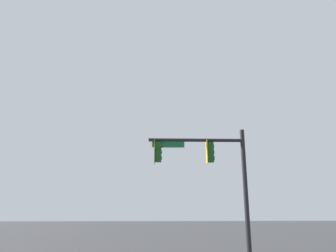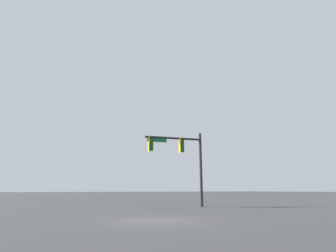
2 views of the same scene
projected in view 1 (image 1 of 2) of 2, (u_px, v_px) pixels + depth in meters
signal_pole_near at (212, 165)px, 17.74m from camera, size 5.26×1.26×6.59m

